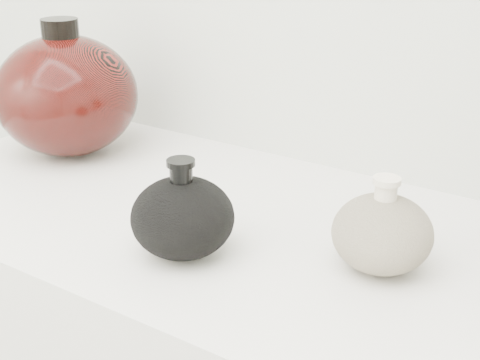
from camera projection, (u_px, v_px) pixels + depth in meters
The scene contains 3 objects.
black_gourd_vase at pixel (183, 217), 0.80m from camera, with size 0.16×0.16×0.12m.
cream_gourd_vase at pixel (382, 233), 0.77m from camera, with size 0.14×0.14×0.11m.
left_round_pot at pixel (67, 95), 1.11m from camera, with size 0.30×0.30×0.23m.
Camera 1 is at (0.40, 0.28, 1.30)m, focal length 50.00 mm.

